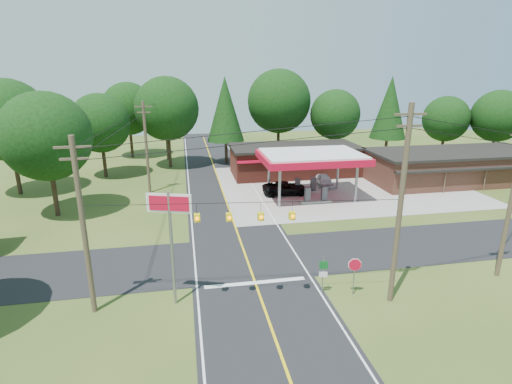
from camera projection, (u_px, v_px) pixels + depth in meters
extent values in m
plane|color=#344B1A|center=(246.00, 258.00, 28.94)|extent=(120.00, 120.00, 0.00)
cube|color=black|center=(246.00, 258.00, 28.94)|extent=(8.00, 120.00, 0.02)
cube|color=black|center=(246.00, 258.00, 28.93)|extent=(70.00, 7.00, 0.02)
cube|color=yellow|center=(246.00, 258.00, 28.93)|extent=(0.15, 110.00, 0.00)
cylinder|color=gray|center=(280.00, 187.00, 39.06)|extent=(0.28, 0.28, 4.20)
cylinder|color=gray|center=(269.00, 174.00, 43.76)|extent=(0.28, 0.28, 4.20)
cylinder|color=gray|center=(356.00, 183.00, 40.44)|extent=(0.28, 0.28, 4.20)
cylinder|color=gray|center=(338.00, 171.00, 45.14)|extent=(0.28, 0.28, 4.20)
cube|color=red|center=(312.00, 158.00, 41.44)|extent=(10.60, 7.40, 0.70)
cube|color=white|center=(312.00, 154.00, 41.32)|extent=(10.00, 7.00, 0.25)
cube|color=#9E9B93|center=(316.00, 201.00, 40.99)|extent=(3.20, 0.90, 0.22)
cube|color=#3F3F44|center=(307.00, 194.00, 40.59)|extent=(0.55, 0.45, 1.50)
cube|color=#3F3F44|center=(324.00, 193.00, 40.90)|extent=(0.55, 0.45, 1.50)
cube|color=#9E9B93|center=(305.00, 191.00, 44.37)|extent=(3.20, 0.90, 0.22)
cube|color=#3F3F44|center=(298.00, 185.00, 43.98)|extent=(0.55, 0.45, 1.50)
cube|color=#3F3F44|center=(313.00, 184.00, 44.29)|extent=(0.55, 0.45, 1.50)
cube|color=maroon|center=(294.00, 161.00, 51.78)|extent=(16.00, 7.00, 3.50)
cube|color=black|center=(295.00, 146.00, 51.22)|extent=(16.40, 7.40, 0.30)
cube|color=red|center=(303.00, 160.00, 48.12)|extent=(16.00, 0.50, 0.25)
cube|color=#3F221A|center=(453.00, 167.00, 48.31)|extent=(20.00, 8.00, 3.50)
cube|color=black|center=(456.00, 152.00, 47.75)|extent=(20.40, 8.40, 0.30)
cube|color=black|center=(479.00, 169.00, 44.11)|extent=(20.00, 0.70, 0.25)
cylinder|color=#473828|center=(400.00, 209.00, 21.97)|extent=(0.30, 0.30, 11.50)
cube|color=#473828|center=(411.00, 114.00, 20.46)|extent=(1.80, 0.12, 0.12)
cube|color=#473828|center=(409.00, 126.00, 20.63)|extent=(1.40, 0.12, 0.12)
cylinder|color=#473828|center=(84.00, 229.00, 21.13)|extent=(0.30, 0.30, 10.00)
cube|color=#473828|center=(73.00, 147.00, 19.84)|extent=(1.80, 0.12, 0.12)
cube|color=#473828|center=(74.00, 159.00, 20.01)|extent=(1.40, 0.12, 0.12)
cylinder|color=#473828|center=(147.00, 148.00, 43.01)|extent=(0.30, 0.30, 10.00)
cube|color=#473828|center=(143.00, 107.00, 41.72)|extent=(1.80, 0.12, 0.12)
cube|color=#473828|center=(144.00, 112.00, 41.90)|extent=(1.40, 0.12, 0.12)
cylinder|color=#473828|center=(511.00, 204.00, 25.07)|extent=(0.30, 0.30, 10.00)
cylinder|color=#473828|center=(166.00, 128.00, 59.33)|extent=(0.30, 0.30, 9.50)
cube|color=#DAC70B|center=(197.00, 218.00, 21.35)|extent=(0.32, 0.32, 0.42)
cube|color=#DAC70B|center=(229.00, 217.00, 21.46)|extent=(0.32, 0.32, 0.42)
cube|color=#DAC70B|center=(261.00, 216.00, 21.56)|extent=(0.32, 0.32, 0.42)
cube|color=#DAC70B|center=(292.00, 216.00, 21.67)|extent=(0.32, 0.32, 0.42)
cylinder|color=#332316|center=(104.00, 162.00, 50.38)|extent=(0.44, 0.44, 3.96)
sphere|color=black|center=(100.00, 123.00, 48.96)|extent=(7.26, 7.26, 7.26)
cylinder|color=#332316|center=(170.00, 151.00, 55.42)|extent=(0.44, 0.44, 4.68)
sphere|color=black|center=(167.00, 109.00, 53.74)|extent=(8.58, 8.58, 8.58)
cylinder|color=#332316|center=(226.00, 149.00, 57.80)|extent=(0.44, 0.44, 4.32)
cone|color=black|center=(225.00, 109.00, 56.14)|extent=(5.28, 5.28, 9.00)
cylinder|color=#332316|center=(278.00, 143.00, 60.02)|extent=(0.44, 0.44, 5.04)
sphere|color=black|center=(279.00, 101.00, 58.21)|extent=(9.24, 9.24, 9.24)
cylinder|color=#332316|center=(333.00, 147.00, 59.68)|extent=(0.44, 0.44, 3.96)
sphere|color=black|center=(335.00, 115.00, 58.26)|extent=(7.26, 7.26, 7.26)
cylinder|color=#332316|center=(386.00, 146.00, 60.07)|extent=(0.44, 0.44, 4.32)
cone|color=black|center=(390.00, 107.00, 58.41)|extent=(5.28, 5.28, 9.00)
cylinder|color=#332316|center=(442.00, 149.00, 59.68)|extent=(0.44, 0.44, 3.60)
sphere|color=black|center=(446.00, 119.00, 58.38)|extent=(6.60, 6.60, 6.60)
cylinder|color=#332316|center=(492.00, 150.00, 57.84)|extent=(0.44, 0.44, 3.96)
sphere|color=black|center=(498.00, 116.00, 56.42)|extent=(7.26, 7.26, 7.26)
cylinder|color=#332316|center=(55.00, 193.00, 36.82)|extent=(0.44, 0.44, 4.32)
sphere|color=black|center=(46.00, 136.00, 35.27)|extent=(7.92, 7.92, 7.92)
cylinder|color=#332316|center=(17.00, 173.00, 43.25)|extent=(0.44, 0.44, 4.68)
sphere|color=black|center=(7.00, 120.00, 41.57)|extent=(8.58, 8.58, 8.58)
cylinder|color=#332316|center=(131.00, 143.00, 61.96)|extent=(0.44, 0.44, 4.32)
sphere|color=black|center=(128.00, 109.00, 60.41)|extent=(7.92, 7.92, 7.92)
imported|color=black|center=(286.00, 188.00, 43.52)|extent=(5.23, 5.23, 1.42)
imported|color=silver|center=(324.00, 180.00, 46.80)|extent=(4.32, 4.32, 1.32)
cylinder|color=gray|center=(172.00, 250.00, 22.37)|extent=(0.18, 0.18, 6.81)
cube|color=white|center=(169.00, 203.00, 21.56)|extent=(2.43, 0.85, 1.07)
cube|color=red|center=(169.00, 203.00, 21.51)|extent=(2.14, 0.73, 0.82)
cylinder|color=gray|center=(354.00, 277.00, 23.92)|extent=(0.07, 0.07, 2.30)
cylinder|color=gray|center=(323.00, 275.00, 24.03)|extent=(0.06, 0.06, 2.50)
cube|color=#0C591E|center=(324.00, 265.00, 23.79)|extent=(0.51, 0.13, 0.51)
cube|color=white|center=(323.00, 274.00, 23.98)|extent=(0.51, 0.13, 0.34)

